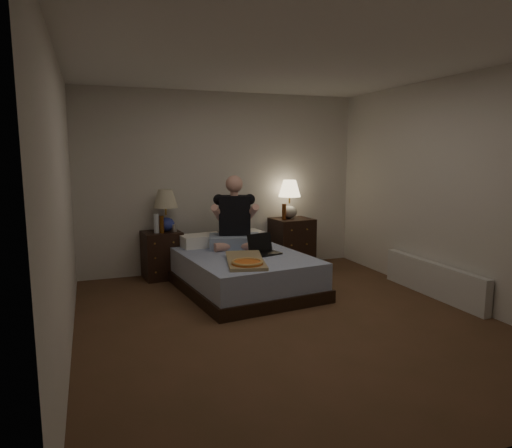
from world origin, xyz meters
name	(u,v)px	position (x,y,z in m)	size (l,w,h in m)	color
floor	(287,321)	(0.00, 0.00, 0.00)	(4.00, 4.50, 0.00)	brown
ceiling	(290,60)	(0.00, 0.00, 2.50)	(4.00, 4.50, 0.00)	white
wall_back	(223,182)	(0.00, 2.25, 1.25)	(4.00, 2.50, 0.00)	silver
wall_front	(473,235)	(0.00, -2.25, 1.25)	(4.00, 2.50, 0.00)	silver
wall_left	(62,204)	(-2.00, 0.00, 1.25)	(4.50, 2.50, 0.00)	silver
wall_right	(453,190)	(2.00, 0.00, 1.25)	(4.50, 2.50, 0.00)	silver
bed	(243,272)	(-0.08, 1.15, 0.22)	(1.35, 1.80, 0.45)	#5269A4
nightstand_left	(162,255)	(-0.92, 2.05, 0.31)	(0.48, 0.44, 0.63)	black
nightstand_right	(292,243)	(0.97, 2.03, 0.36)	(0.55, 0.50, 0.72)	black
lamp_left	(166,211)	(-0.85, 2.05, 0.91)	(0.32, 0.32, 0.56)	navy
lamp_right	(289,199)	(0.94, 2.05, 1.00)	(0.32, 0.32, 0.56)	#9A9891
water_bottle	(156,223)	(-0.99, 1.97, 0.75)	(0.07, 0.07, 0.25)	silver
soda_can	(174,228)	(-0.76, 1.98, 0.68)	(0.07, 0.07, 0.10)	#AEADA9
beer_bottle_left	(162,224)	(-0.93, 1.95, 0.74)	(0.06, 0.06, 0.23)	#5E330D
beer_bottle_right	(284,212)	(0.81, 1.95, 0.83)	(0.06, 0.06, 0.23)	#5B2A0D
person	(235,212)	(-0.05, 1.56, 0.91)	(0.66, 0.52, 0.93)	black
laptop	(266,245)	(0.17, 1.04, 0.57)	(0.34, 0.28, 0.24)	black
pizza_box	(247,263)	(-0.24, 0.52, 0.49)	(0.40, 0.76, 0.08)	#A08A60
radiator	(433,279)	(1.93, 0.15, 0.20)	(0.10, 1.60, 0.40)	silver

